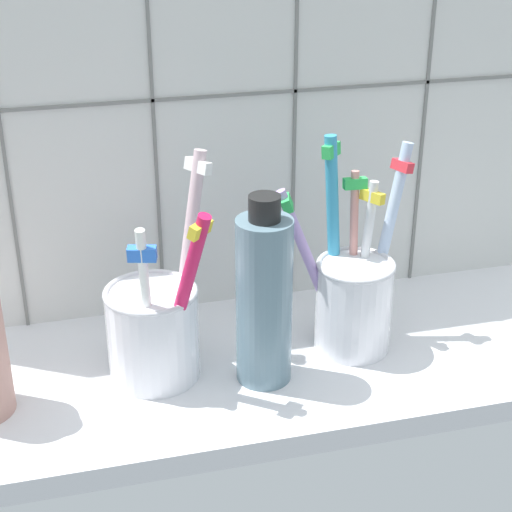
# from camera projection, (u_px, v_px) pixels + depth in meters

# --- Properties ---
(counter_slab) EXTENTS (0.64, 0.22, 0.02)m
(counter_slab) POSITION_uv_depth(u_px,v_px,m) (256.00, 369.00, 0.73)
(counter_slab) COLOR silver
(counter_slab) RESTS_ON ground
(tile_wall_back) EXTENTS (0.64, 0.02, 0.45)m
(tile_wall_back) POSITION_uv_depth(u_px,v_px,m) (223.00, 93.00, 0.74)
(tile_wall_back) COLOR silver
(tile_wall_back) RESTS_ON ground
(toothbrush_cup_left) EXTENTS (0.10, 0.10, 0.18)m
(toothbrush_cup_left) POSITION_uv_depth(u_px,v_px,m) (155.00, 326.00, 0.68)
(toothbrush_cup_left) COLOR white
(toothbrush_cup_left) RESTS_ON counter_slab
(toothbrush_cup_right) EXTENTS (0.13, 0.07, 0.19)m
(toothbrush_cup_right) POSITION_uv_depth(u_px,v_px,m) (353.00, 294.00, 0.72)
(toothbrush_cup_right) COLOR white
(toothbrush_cup_right) RESTS_ON counter_slab
(soap_bottle) EXTENTS (0.05, 0.05, 0.16)m
(soap_bottle) POSITION_uv_depth(u_px,v_px,m) (267.00, 298.00, 0.67)
(soap_bottle) COLOR slate
(soap_bottle) RESTS_ON counter_slab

